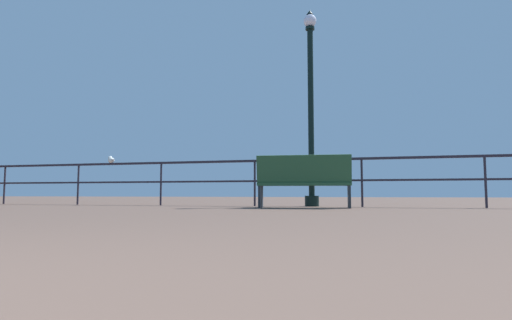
% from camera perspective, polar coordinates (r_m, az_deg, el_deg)
% --- Properties ---
extents(pier_railing, '(24.48, 0.05, 0.99)m').
position_cam_1_polar(pier_railing, '(8.53, 7.04, -1.49)').
color(pier_railing, '#25212C').
rests_on(pier_railing, ground_plane).
extents(bench_near_left, '(1.76, 0.73, 0.97)m').
position_cam_1_polar(bench_near_left, '(7.59, 6.68, -2.64)').
color(bench_near_left, '#254F30').
rests_on(bench_near_left, ground_plane).
extents(lamppost_center, '(0.29, 0.29, 4.25)m').
position_cam_1_polar(lamppost_center, '(8.89, 7.65, 7.86)').
color(lamppost_center, black).
rests_on(lamppost_center, ground_plane).
extents(seagull_on_rail, '(0.31, 0.28, 0.17)m').
position_cam_1_polar(seagull_on_rail, '(10.31, -19.57, 0.03)').
color(seagull_on_rail, white).
rests_on(seagull_on_rail, pier_railing).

